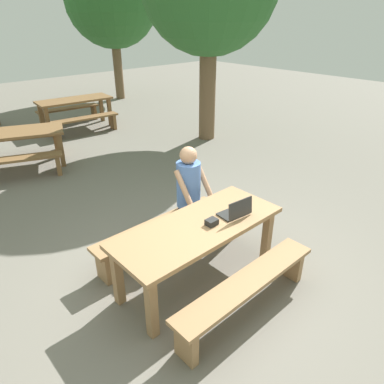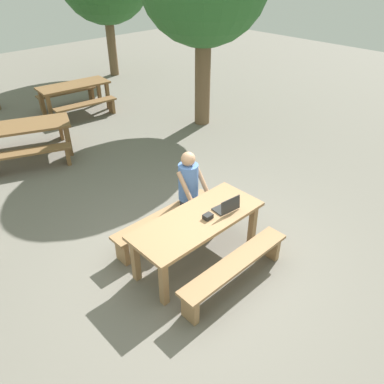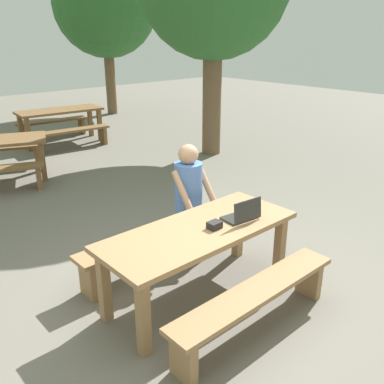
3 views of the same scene
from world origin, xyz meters
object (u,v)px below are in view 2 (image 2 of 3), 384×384
at_px(picnic_table_rear, 74,89).
at_px(small_pouch, 208,216).
at_px(laptop, 227,207).
at_px(picnic_table_front, 198,225).
at_px(picnic_table_mid, 25,129).
at_px(person_seated, 190,185).

bearing_deg(picnic_table_rear, small_pouch, -98.38).
height_order(laptop, picnic_table_rear, laptop).
relative_size(picnic_table_front, picnic_table_rear, 1.01).
height_order(laptop, picnic_table_mid, laptop).
height_order(picnic_table_front, person_seated, person_seated).
distance_m(laptop, picnic_table_rear, 6.75).
bearing_deg(picnic_table_front, picnic_table_mid, 94.05).
distance_m(laptop, picnic_table_mid, 5.04).
bearing_deg(small_pouch, picnic_table_rear, 76.24).
xyz_separation_m(picnic_table_front, small_pouch, (0.10, -0.09, 0.14)).
bearing_deg(laptop, person_seated, -87.70).
xyz_separation_m(small_pouch, person_seated, (0.38, 0.76, -0.01)).
relative_size(laptop, person_seated, 0.27).
xyz_separation_m(small_pouch, picnic_table_rear, (1.61, 6.58, -0.12)).
relative_size(small_pouch, picnic_table_mid, 0.06).
bearing_deg(picnic_table_rear, picnic_table_front, -99.39).
height_order(small_pouch, picnic_table_mid, small_pouch).
bearing_deg(picnic_table_mid, picnic_table_rear, 60.31).
relative_size(small_pouch, picnic_table_rear, 0.07).
bearing_deg(small_pouch, picnic_table_mid, 95.11).
bearing_deg(picnic_table_rear, picnic_table_mid, -135.81).
distance_m(picnic_table_front, picnic_table_mid, 4.84).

